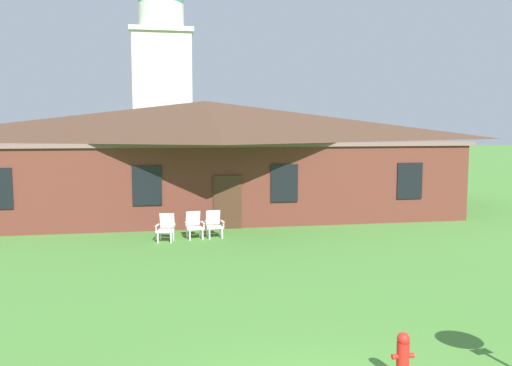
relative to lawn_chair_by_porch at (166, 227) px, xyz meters
The scene contains 6 objects.
brick_building 7.46m from the lawn_chair_by_porch, 73.81° to the left, with size 22.19×10.40×5.21m.
dome_tower 28.95m from the lawn_chair_by_porch, 89.88° to the left, with size 5.18×5.18×17.77m.
lawn_chair_by_porch is the anchor object (origin of this frame).
lawn_chair_near_door 1.03m from the lawn_chair_by_porch, 16.87° to the left, with size 0.70×0.74×0.96m.
lawn_chair_left_end 1.75m from the lawn_chair_by_porch, 12.66° to the left, with size 0.68×0.71×0.96m.
fire_hydrant 11.63m from the lawn_chair_by_porch, 72.26° to the right, with size 0.36×0.28×0.79m.
Camera 1 is at (-2.10, -6.10, 3.97)m, focal length 37.06 mm.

